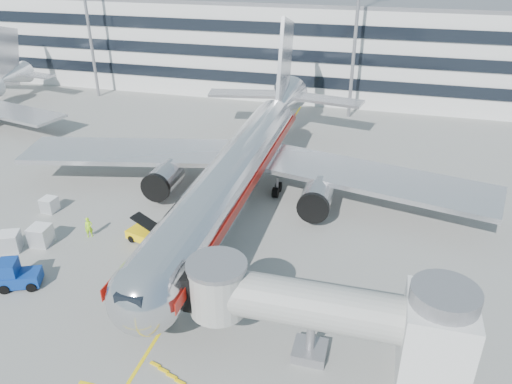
% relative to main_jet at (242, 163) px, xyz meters
% --- Properties ---
extents(ground, '(180.00, 180.00, 0.00)m').
position_rel_main_jet_xyz_m(ground, '(0.00, -11.72, -4.23)').
color(ground, gray).
rests_on(ground, ground).
extents(lead_in_line, '(0.25, 70.00, 0.01)m').
position_rel_main_jet_xyz_m(lead_in_line, '(0.00, -1.72, -4.23)').
color(lead_in_line, yellow).
rests_on(lead_in_line, ground).
extents(main_jet, '(50.95, 48.70, 16.06)m').
position_rel_main_jet_xyz_m(main_jet, '(0.00, 0.00, 0.00)').
color(main_jet, silver).
rests_on(main_jet, ground).
extents(jet_bridge, '(17.80, 4.50, 7.00)m').
position_rel_main_jet_xyz_m(jet_bridge, '(12.18, -19.72, -0.36)').
color(jet_bridge, silver).
rests_on(jet_bridge, ground).
extents(terminal, '(150.00, 24.25, 15.60)m').
position_rel_main_jet_xyz_m(terminal, '(0.00, 46.23, 3.57)').
color(terminal, silver).
rests_on(terminal, ground).
extents(light_mast_west, '(2.40, 1.20, 25.45)m').
position_rel_main_jet_xyz_m(light_mast_west, '(-35.00, 30.28, 10.64)').
color(light_mast_west, gray).
rests_on(light_mast_west, ground).
extents(light_mast_centre, '(2.40, 1.20, 25.45)m').
position_rel_main_jet_xyz_m(light_mast_centre, '(8.00, 30.28, 10.64)').
color(light_mast_centre, gray).
rests_on(light_mast_centre, ground).
extents(belt_loader, '(5.33, 3.01, 2.49)m').
position_rel_main_jet_xyz_m(belt_loader, '(-5.47, -10.02, -3.53)').
color(belt_loader, yellow).
rests_on(belt_loader, ground).
extents(baggage_tug, '(3.59, 2.95, 2.35)m').
position_rel_main_jet_xyz_m(baggage_tug, '(-13.07, -18.48, -3.21)').
color(baggage_tug, navy).
rests_on(baggage_tug, ground).
extents(cargo_container_left, '(2.14, 2.14, 1.73)m').
position_rel_main_jet_xyz_m(cargo_container_left, '(-17.05, -14.29, -3.36)').
color(cargo_container_left, silver).
rests_on(cargo_container_left, ground).
extents(cargo_container_right, '(1.45, 1.45, 1.48)m').
position_rel_main_jet_xyz_m(cargo_container_right, '(-18.06, -7.31, -3.49)').
color(cargo_container_right, silver).
rests_on(cargo_container_right, ground).
extents(cargo_container_front, '(1.84, 1.84, 1.82)m').
position_rel_main_jet_xyz_m(cargo_container_front, '(-15.05, -12.75, -3.32)').
color(cargo_container_front, silver).
rests_on(cargo_container_front, ground).
extents(ramp_worker, '(0.86, 0.80, 1.97)m').
position_rel_main_jet_xyz_m(ramp_worker, '(-11.57, -10.52, -3.25)').
color(ramp_worker, '#ACFC1A').
rests_on(ramp_worker, ground).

